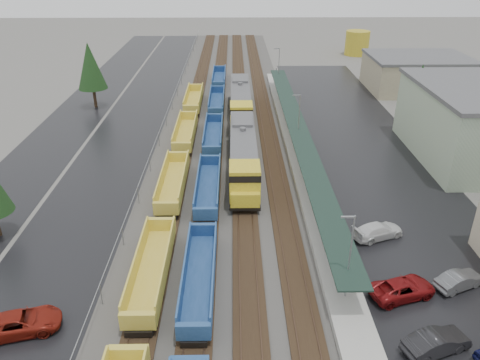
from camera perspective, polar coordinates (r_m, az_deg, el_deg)
The scene contains 20 objects.
ballast_strip at distance 72.99m, azimuth -1.47°, elevation 6.57°, with size 20.00×160.00×0.08m, color #302D2B.
trackbed at distance 72.95m, azimuth -1.47°, elevation 6.66°, with size 14.60×160.00×0.22m.
west_parking_lot at distance 74.70m, azimuth -13.12°, elevation 6.33°, with size 10.00×160.00×0.02m, color black.
west_road at distance 77.44m, azimuth -20.41°, elevation 6.05°, with size 9.00×160.00×0.02m, color black.
east_commuter_lot at distance 66.24m, azimuth 15.15°, elevation 3.41°, with size 16.00×100.00×0.02m, color black.
station_platform at distance 64.02m, azimuth 7.00°, elevation 4.05°, with size 3.00×80.00×8.00m.
chainlink_fence at distance 71.73m, azimuth -9.16°, elevation 7.20°, with size 0.08×160.04×2.02m.
distant_hills at distance 224.93m, azimuth 11.11°, elevation 19.94°, with size 301.00×140.00×25.20m.
tree_west_far at distance 84.00m, azimuth -17.79°, elevation 13.10°, with size 4.84×4.84×11.00m.
tree_east at distance 74.22m, azimuth 21.01°, elevation 10.38°, with size 4.40×4.40×10.00m.
locomotive_lead at distance 56.35m, azimuth 0.40°, elevation 3.04°, with size 3.27×21.58×4.89m.
locomotive_trail at distance 76.03m, azimuth 0.06°, elevation 9.45°, with size 3.27×21.58×4.89m.
well_string_yellow at distance 46.60m, azimuth -9.21°, elevation -4.77°, with size 2.63×92.06×2.33m.
well_string_blue at distance 52.19m, azimuth -3.88°, elevation -0.85°, with size 2.49×107.75×2.21m.
storage_tank at distance 126.31m, azimuth 14.08°, elevation 15.90°, with size 5.92×5.92×5.92m, color gold.
parked_car_west_c at distance 38.82m, azimuth -25.25°, elevation -15.49°, with size 5.76×2.66×1.60m, color maroon.
parked_car_east_a at distance 36.66m, azimuth 22.81°, elevation -17.79°, with size 4.90×1.71×1.61m, color black.
parked_car_east_b at distance 40.42m, azimuth 19.18°, elevation -12.40°, with size 5.39×2.49×1.50m, color maroon.
parked_car_east_c at distance 46.97m, azimuth 16.47°, elevation -5.96°, with size 5.12×2.08×1.49m, color silver.
parked_car_east_e at distance 43.05m, azimuth 25.18°, elevation -11.02°, with size 4.35×1.52×1.43m, color #535558.
Camera 1 is at (0.87, -8.46, 25.34)m, focal length 35.00 mm.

